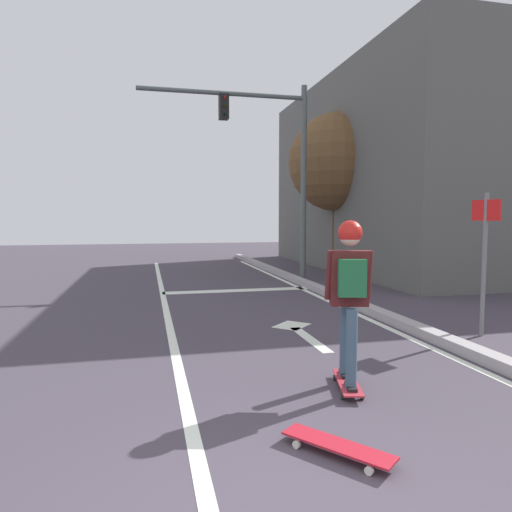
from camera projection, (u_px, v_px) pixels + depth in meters
lane_line_center at (168, 318)px, 7.89m from camera, size 0.12×20.00×0.01m
lane_line_curbside at (347, 309)px, 8.65m from camera, size 0.12×20.00×0.01m
stop_bar at (237, 290)px, 10.92m from camera, size 3.48×0.40×0.01m
lane_arrow_stem at (310, 339)px, 6.54m from camera, size 0.16×1.40×0.01m
lane_arrow_head at (292, 325)px, 7.36m from camera, size 0.71×0.71×0.01m
curb_strip at (359, 305)px, 8.71m from camera, size 0.24×24.00×0.14m
skateboard at (348, 383)px, 4.61m from camera, size 0.39×0.79×0.08m
skater at (350, 281)px, 4.51m from camera, size 0.44×0.61×1.62m
spare_skateboard at (337, 446)px, 3.32m from camera, size 0.69×0.80×0.09m
traffic_signal_mast at (269, 148)px, 12.35m from camera, size 4.52×0.34×5.31m
street_sign_post at (485, 243)px, 6.61m from camera, size 0.15×0.44×2.08m
roadside_tree at (337, 163)px, 14.52m from camera, size 3.10×3.10×5.04m
building_block at (486, 178)px, 16.59m from camera, size 12.38×11.12×6.36m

